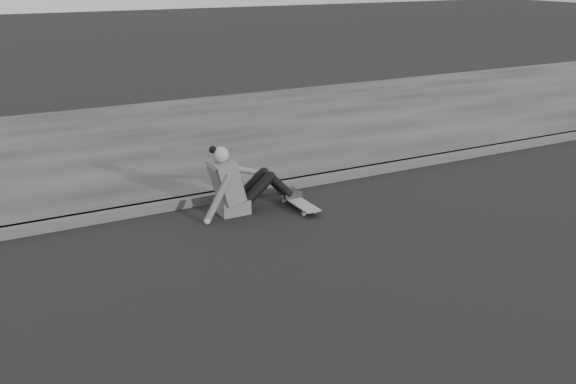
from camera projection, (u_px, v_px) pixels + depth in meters
name	position (u px, v px, depth m)	size (l,w,h in m)	color
ground	(565.00, 220.00, 7.70)	(80.00, 80.00, 0.00)	black
curb	(426.00, 161.00, 9.83)	(24.00, 0.16, 0.12)	#464646
sidewalk	(324.00, 121.00, 12.34)	(24.00, 6.00, 0.12)	#373737
skateboard	(299.00, 203.00, 8.06)	(0.20, 0.78, 0.09)	#999994
seated_woman	(237.00, 184.00, 7.84)	(1.38, 0.46, 0.88)	#59595B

